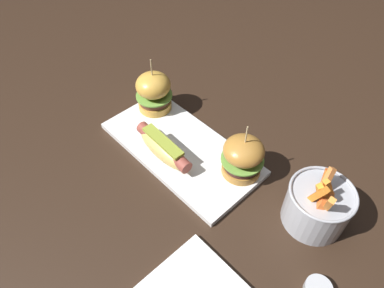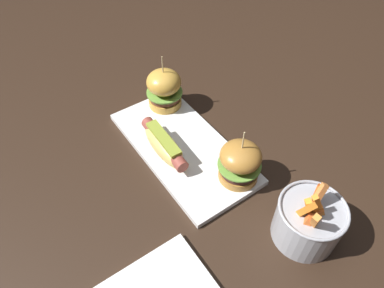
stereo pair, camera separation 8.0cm
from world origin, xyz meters
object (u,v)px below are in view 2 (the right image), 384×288
at_px(hot_dog, 164,144).
at_px(slider_right, 240,162).
at_px(platter_main, 183,147).
at_px(fries_bucket, 308,221).
at_px(slider_left, 164,88).

xyz_separation_m(hot_dog, slider_right, (0.16, 0.10, 0.02)).
height_order(platter_main, slider_right, slider_right).
bearing_deg(slider_right, platter_main, -161.85).
distance_m(hot_dog, slider_right, 0.19).
height_order(platter_main, hot_dog, hot_dog).
bearing_deg(fries_bucket, platter_main, -168.14).
bearing_deg(slider_left, fries_bucket, 2.68).
xyz_separation_m(slider_right, fries_bucket, (0.18, 0.02, -0.01)).
relative_size(platter_main, slider_right, 2.84).
relative_size(hot_dog, fries_bucket, 1.18).
distance_m(platter_main, fries_bucket, 0.34).
xyz_separation_m(slider_left, slider_right, (0.30, 0.00, -0.00)).
xyz_separation_m(platter_main, slider_left, (-0.15, 0.05, 0.06)).
height_order(slider_left, slider_right, slider_left).
bearing_deg(platter_main, slider_right, 18.15).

